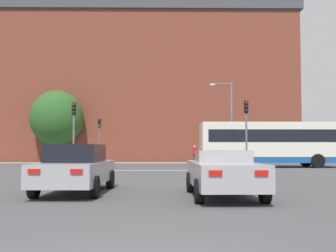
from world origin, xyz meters
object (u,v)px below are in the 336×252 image
at_px(car_roadster_right, 223,173).
at_px(traffic_light_near_right, 246,124).
at_px(traffic_light_near_left, 74,125).
at_px(pedestrian_waiting, 195,152).
at_px(street_lamp_junction, 228,114).
at_px(pedestrian_walking_east, 239,153).
at_px(bus_crossing_lead, 269,143).
at_px(traffic_light_far_right, 215,136).
at_px(car_saloon_left, 76,168).
at_px(traffic_light_far_left, 99,133).

height_order(car_roadster_right, traffic_light_near_right, traffic_light_near_right).
bearing_deg(traffic_light_near_left, traffic_light_near_right, -1.67).
height_order(car_roadster_right, pedestrian_waiting, pedestrian_waiting).
height_order(street_lamp_junction, pedestrian_walking_east, street_lamp_junction).
bearing_deg(bus_crossing_lead, traffic_light_near_right, -33.01).
bearing_deg(traffic_light_far_right, street_lamp_junction, -88.38).
bearing_deg(car_saloon_left, traffic_light_near_left, 103.78).
distance_m(traffic_light_near_right, street_lamp_junction, 6.01).
bearing_deg(traffic_light_near_right, car_saloon_left, -120.53).
bearing_deg(traffic_light_far_left, bus_crossing_lead, -31.57).
distance_m(car_saloon_left, bus_crossing_lead, 20.67).
xyz_separation_m(car_roadster_right, traffic_light_near_left, (-7.59, 15.46, 2.25)).
bearing_deg(traffic_light_far_right, traffic_light_far_left, -178.85).
xyz_separation_m(pedestrian_waiting, pedestrian_walking_east, (4.33, -0.46, -0.00)).
xyz_separation_m(car_roadster_right, traffic_light_far_right, (3.24, 27.63, 1.84)).
bearing_deg(traffic_light_near_right, traffic_light_far_right, 92.22).
height_order(car_roadster_right, traffic_light_near_left, traffic_light_near_left).
bearing_deg(traffic_light_near_right, traffic_light_far_left, 132.92).
xyz_separation_m(traffic_light_near_left, traffic_light_near_right, (11.31, -0.33, 0.06)).
height_order(traffic_light_near_right, pedestrian_walking_east, traffic_light_near_right).
distance_m(traffic_light_far_left, pedestrian_walking_east, 13.62).
relative_size(traffic_light_far_left, pedestrian_waiting, 2.48).
bearing_deg(bus_crossing_lead, traffic_light_far_left, -121.57).
distance_m(bus_crossing_lead, pedestrian_walking_east, 9.86).
xyz_separation_m(street_lamp_junction, pedestrian_walking_east, (2.32, 7.67, -3.12)).
height_order(car_roadster_right, pedestrian_walking_east, pedestrian_walking_east).
bearing_deg(traffic_light_near_right, bus_crossing_lead, 56.99).
height_order(car_saloon_left, pedestrian_waiting, pedestrian_waiting).
bearing_deg(bus_crossing_lead, pedestrian_walking_east, -177.53).
bearing_deg(traffic_light_far_left, traffic_light_far_right, 1.15).
bearing_deg(traffic_light_near_right, pedestrian_walking_east, 81.53).
relative_size(car_saloon_left, car_roadster_right, 1.06).
relative_size(bus_crossing_lead, pedestrian_walking_east, 6.06).
height_order(car_saloon_left, traffic_light_far_left, traffic_light_far_left).
bearing_deg(traffic_light_near_left, traffic_light_far_right, 48.35).
bearing_deg(bus_crossing_lead, traffic_light_near_left, -75.99).
distance_m(bus_crossing_lead, traffic_light_far_left, 16.30).
bearing_deg(pedestrian_walking_east, traffic_light_far_left, -119.89).
relative_size(traffic_light_near_right, street_lamp_junction, 0.67).
xyz_separation_m(car_saloon_left, traffic_light_far_right, (7.72, 26.42, 1.76)).
height_order(car_roadster_right, bus_crossing_lead, bus_crossing_lead).
bearing_deg(pedestrian_walking_east, car_roadster_right, -46.71).
distance_m(traffic_light_far_right, pedestrian_walking_east, 3.14).
xyz_separation_m(traffic_light_near_left, pedestrian_waiting, (9.00, 13.71, -1.97)).
relative_size(car_roadster_right, traffic_light_far_left, 1.10).
distance_m(car_saloon_left, street_lamp_junction, 21.61).
distance_m(street_lamp_junction, pedestrian_walking_east, 8.60).
bearing_deg(car_roadster_right, traffic_light_near_left, 115.38).
height_order(bus_crossing_lead, pedestrian_walking_east, bus_crossing_lead).
xyz_separation_m(bus_crossing_lead, traffic_light_far_left, (-13.86, 8.52, 1.02)).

